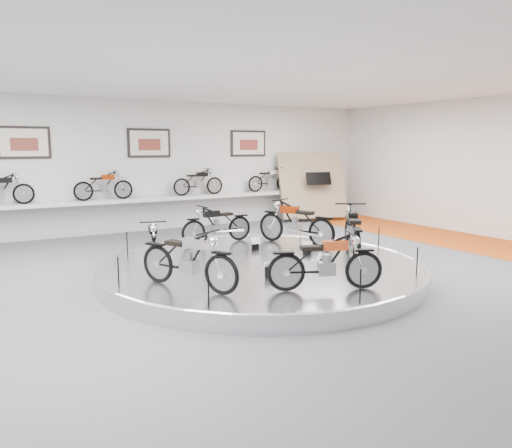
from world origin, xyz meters
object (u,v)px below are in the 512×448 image
bike_d (188,259)px  bike_e (325,262)px  bike_a (296,222)px  display_platform (262,270)px  bike_c (153,240)px  bike_f (352,232)px  shelf (154,199)px  bike_b (217,224)px

bike_d → bike_e: bike_d is taller
bike_a → display_platform: bearing=105.0°
display_platform → bike_a: bike_a is taller
bike_c → bike_d: size_ratio=0.89×
bike_f → bike_d: bearing=129.4°
bike_d → bike_e: size_ratio=1.05×
shelf → bike_f: size_ratio=5.82×
shelf → bike_d: 7.66m
display_platform → shelf: 6.46m
bike_f → shelf: bearing=48.5°
display_platform → bike_b: bearing=86.8°
bike_d → shelf: bearing=137.7°
display_platform → shelf: (0.00, 6.40, 0.85)m
shelf → bike_c: size_ratio=7.43×
shelf → bike_a: size_ratio=6.12×
bike_b → bike_f: (1.63, -2.95, 0.09)m
bike_b → bike_c: bike_b is taller
shelf → bike_a: bearing=-72.7°
bike_c → bike_e: bearing=43.9°
bike_c → bike_e: size_ratio=0.93×
bike_a → bike_e: size_ratio=1.13×
bike_b → bike_e: bearing=84.0°
bike_f → bike_a: bearing=38.5°
shelf → bike_c: bike_c is taller
bike_b → bike_f: bike_f is taller
bike_a → bike_b: (-1.50, 1.11, -0.07)m
bike_d → bike_b: bearing=119.8°
bike_c → bike_e: (1.69, -3.38, 0.03)m
shelf → bike_d: size_ratio=6.58×
bike_c → bike_d: bearing=13.1°
bike_c → bike_b: bearing=136.3°
shelf → bike_d: bike_d is taller
bike_a → bike_d: 4.21m
display_platform → bike_c: size_ratio=4.32×
bike_a → bike_f: bike_f is taller
bike_e → bike_b: bearing=110.3°
shelf → bike_f: bearing=-76.1°
bike_a → bike_b: bike_a is taller
bike_e → display_platform: bearing=110.1°
bike_b → bike_e: size_ratio=0.98×
bike_d → bike_c: bearing=148.5°
bike_b → bike_e: 4.47m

